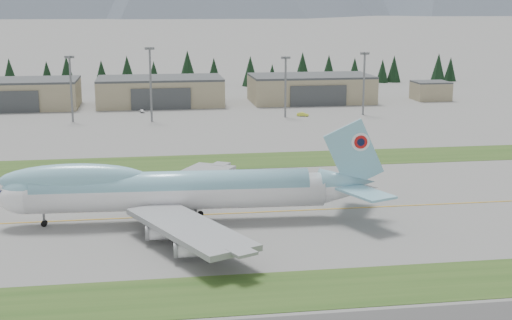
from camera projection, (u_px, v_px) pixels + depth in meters
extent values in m
plane|color=slate|center=(258.00, 212.00, 135.68)|extent=(7000.00, 7000.00, 0.00)
cube|color=#2B4C1B|center=(300.00, 290.00, 99.01)|extent=(400.00, 14.00, 0.08)
cube|color=#2B4C1B|center=(230.00, 161.00, 179.10)|extent=(400.00, 18.00, 0.08)
cube|color=gold|center=(258.00, 212.00, 135.68)|extent=(400.00, 0.40, 0.02)
cylinder|color=white|center=(177.00, 193.00, 128.54)|extent=(53.49, 8.84, 6.18)
cylinder|color=#84C3D8|center=(172.00, 187.00, 128.20)|extent=(49.67, 8.17, 5.71)
ellipsoid|color=white|center=(26.00, 197.00, 125.88)|extent=(10.19, 6.67, 6.18)
ellipsoid|color=#84C3D8|center=(25.00, 191.00, 125.63)|extent=(8.52, 5.65, 5.24)
ellipsoid|color=#84C3D8|center=(74.00, 179.00, 126.09)|extent=(26.47, 6.55, 5.71)
cube|color=#0C1433|center=(6.00, 191.00, 125.27)|extent=(2.16, 2.57, 1.23)
cone|color=white|center=(348.00, 188.00, 131.68)|extent=(11.70, 6.62, 6.06)
cone|color=#84C3D8|center=(348.00, 182.00, 131.43)|extent=(10.72, 6.03, 5.51)
cube|color=#84C3D8|center=(354.00, 154.00, 130.38)|extent=(11.53, 1.15, 13.13)
cylinder|color=white|center=(360.00, 141.00, 130.37)|extent=(3.43, 0.36, 3.42)
cylinder|color=red|center=(360.00, 141.00, 130.46)|extent=(2.48, 0.31, 2.47)
cylinder|color=#0C1433|center=(359.00, 141.00, 130.55)|extent=(1.43, 0.26, 1.43)
cube|color=#84C3D8|center=(351.00, 178.00, 137.29)|extent=(9.93, 11.91, 0.44)
cube|color=#84C3D8|center=(366.00, 193.00, 126.21)|extent=(9.23, 11.84, 0.44)
cube|color=gray|center=(187.00, 181.00, 144.34)|extent=(22.39, 29.12, 0.95)
cube|color=gray|center=(189.00, 228.00, 113.86)|extent=(20.29, 29.66, 0.95)
cylinder|color=white|center=(165.00, 195.00, 140.60)|extent=(5.06, 2.62, 2.38)
cylinder|color=white|center=(189.00, 183.00, 149.65)|extent=(5.06, 2.62, 2.38)
cylinder|color=white|center=(162.00, 232.00, 117.51)|extent=(5.06, 2.62, 2.38)
cylinder|color=white|center=(191.00, 250.00, 109.39)|extent=(5.06, 2.62, 2.38)
cylinder|color=slate|center=(44.00, 220.00, 127.11)|extent=(0.44, 0.44, 2.28)
cylinder|color=slate|center=(170.00, 211.00, 132.09)|extent=(0.56, 0.56, 2.47)
cylinder|color=slate|center=(170.00, 220.00, 126.55)|extent=(0.56, 0.56, 2.47)
cylinder|color=slate|center=(196.00, 211.00, 132.57)|extent=(0.56, 0.56, 2.47)
cylinder|color=slate|center=(196.00, 220.00, 127.03)|extent=(0.56, 0.56, 2.47)
cylinder|color=black|center=(44.00, 224.00, 126.87)|extent=(1.06, 0.38, 1.05)
cylinder|color=black|center=(45.00, 223.00, 127.61)|extent=(1.06, 0.38, 1.05)
cylinder|color=black|center=(170.00, 215.00, 132.24)|extent=(1.16, 0.53, 1.14)
cylinder|color=black|center=(170.00, 224.00, 126.70)|extent=(1.16, 0.53, 1.14)
cylinder|color=black|center=(196.00, 214.00, 132.71)|extent=(1.16, 0.53, 1.14)
cylinder|color=black|center=(197.00, 223.00, 127.17)|extent=(1.16, 0.53, 1.14)
cube|color=gray|center=(14.00, 95.00, 268.94)|extent=(48.00, 26.00, 10.00)
cube|color=#3C4042|center=(13.00, 81.00, 267.77)|extent=(48.00, 26.00, 0.80)
cube|color=#3C4042|center=(7.00, 102.00, 256.32)|extent=(22.08, 0.60, 8.00)
cube|color=gray|center=(160.00, 92.00, 277.11)|extent=(48.00, 26.00, 10.00)
cube|color=#3C4042|center=(160.00, 78.00, 275.94)|extent=(48.00, 26.00, 0.80)
cube|color=#3C4042|center=(161.00, 99.00, 264.49)|extent=(22.08, 0.60, 8.00)
cube|color=gray|center=(311.00, 89.00, 286.02)|extent=(48.00, 26.00, 10.00)
cube|color=#3C4042|center=(311.00, 76.00, 284.85)|extent=(48.00, 26.00, 0.80)
cube|color=#3C4042|center=(318.00, 96.00, 273.40)|extent=(22.08, 0.60, 8.00)
cube|color=gray|center=(431.00, 91.00, 291.84)|extent=(14.00, 12.00, 7.00)
cube|color=#3C4042|center=(431.00, 82.00, 291.02)|extent=(14.00, 12.00, 0.60)
cylinder|color=slate|center=(71.00, 90.00, 236.30)|extent=(0.70, 0.70, 21.18)
cube|color=slate|center=(69.00, 57.00, 233.93)|extent=(3.20, 3.20, 0.80)
cylinder|color=slate|center=(151.00, 86.00, 236.84)|extent=(0.70, 0.70, 23.91)
cube|color=slate|center=(150.00, 48.00, 234.17)|extent=(3.20, 3.20, 0.80)
cylinder|color=slate|center=(285.00, 88.00, 246.26)|extent=(0.70, 0.70, 20.19)
cube|color=slate|center=(286.00, 58.00, 243.99)|extent=(3.20, 3.20, 0.80)
cylinder|color=slate|center=(364.00, 85.00, 251.20)|extent=(0.70, 0.70, 21.28)
cube|color=slate|center=(365.00, 53.00, 248.81)|extent=(3.20, 3.20, 0.80)
imported|color=silver|center=(142.00, 113.00, 258.51)|extent=(2.02, 3.66, 1.18)
imported|color=#DAE93A|center=(303.00, 116.00, 250.33)|extent=(4.37, 2.99, 1.36)
imported|color=#B5B5BA|center=(319.00, 105.00, 277.44)|extent=(1.77, 3.69, 1.04)
cone|color=black|center=(10.00, 74.00, 322.77)|extent=(8.15, 8.15, 14.55)
cone|color=black|center=(47.00, 75.00, 326.82)|extent=(7.29, 7.29, 13.02)
cone|color=black|center=(67.00, 73.00, 327.02)|extent=(8.51, 8.51, 15.19)
cone|color=black|center=(102.00, 73.00, 336.20)|extent=(7.09, 7.09, 12.66)
cone|color=black|center=(127.00, 71.00, 335.05)|extent=(8.29, 8.29, 14.80)
cone|color=black|center=(154.00, 74.00, 336.49)|extent=(6.79, 6.79, 12.13)
cone|color=black|center=(188.00, 68.00, 340.48)|extent=(9.45, 9.45, 16.87)
cone|color=black|center=(214.00, 71.00, 344.24)|extent=(7.33, 7.33, 13.10)
cone|color=black|center=(250.00, 71.00, 339.38)|extent=(8.02, 8.02, 14.33)
cone|color=black|center=(272.00, 74.00, 345.18)|extent=(5.63, 5.63, 10.05)
cone|color=black|center=(302.00, 68.00, 348.43)|extent=(8.72, 8.72, 15.57)
cone|color=black|center=(329.00, 69.00, 346.49)|extent=(8.08, 8.08, 14.43)
cone|color=black|center=(355.00, 71.00, 347.26)|extent=(7.31, 7.31, 13.06)
cone|color=black|center=(382.00, 71.00, 354.84)|extent=(6.51, 6.51, 11.63)
cone|color=black|center=(394.00, 69.00, 356.56)|extent=(7.50, 7.50, 13.40)
cone|color=black|center=(438.00, 68.00, 354.75)|extent=(8.17, 8.17, 14.58)
cone|color=black|center=(450.00, 69.00, 361.68)|extent=(6.81, 6.81, 12.16)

